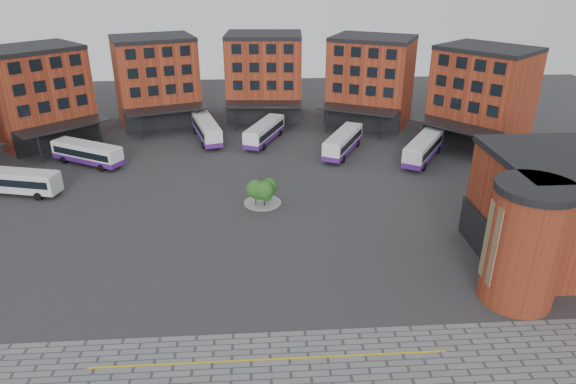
{
  "coord_description": "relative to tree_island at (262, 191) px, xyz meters",
  "views": [
    {
      "loc": [
        1.37,
        -42.67,
        26.57
      ],
      "look_at": [
        4.64,
        6.26,
        4.0
      ],
      "focal_mm": 32.0,
      "sensor_mm": 36.0,
      "label": 1
    }
  ],
  "objects": [
    {
      "name": "ground",
      "position": [
        -2.01,
        -11.5,
        -1.84
      ],
      "size": [
        160.0,
        160.0,
        0.0
      ],
      "primitive_type": "plane",
      "color": "#28282B",
      "rests_on": "ground"
    },
    {
      "name": "bus_e",
      "position": [
        12.21,
        16.68,
        -0.11
      ],
      "size": [
        7.51,
        11.3,
        3.2
      ],
      "rotation": [
        0.0,
        0.0,
        -0.47
      ],
      "color": "white",
      "rests_on": "ground"
    },
    {
      "name": "yellow_line",
      "position": [
        -0.01,
        -25.5,
        -1.81
      ],
      "size": [
        26.0,
        0.15,
        0.02
      ],
      "primitive_type": "cube",
      "color": "gold",
      "rests_on": "paving_zone"
    },
    {
      "name": "east_building",
      "position": [
        26.7,
        -14.55,
        3.45
      ],
      "size": [
        17.4,
        15.4,
        10.6
      ],
      "color": "maroon",
      "rests_on": "ground"
    },
    {
      "name": "bus_b",
      "position": [
        -24.08,
        14.62,
        -0.17
      ],
      "size": [
        10.8,
        7.59,
        3.09
      ],
      "rotation": [
        0.0,
        0.0,
        1.06
      ],
      "color": "white",
      "rests_on": "ground"
    },
    {
      "name": "blue_car",
      "position": [
        21.87,
        -15.81,
        -1.23
      ],
      "size": [
        3.98,
        2.59,
        1.24
      ],
      "primitive_type": "imported",
      "rotation": [
        0.0,
        0.0,
        1.2
      ],
      "color": "#0D29AB",
      "rests_on": "ground"
    },
    {
      "name": "bus_f",
      "position": [
        23.16,
        13.15,
        -0.05
      ],
      "size": [
        8.65,
        11.34,
        3.31
      ],
      "rotation": [
        0.0,
        0.0,
        -0.57
      ],
      "color": "silver",
      "rests_on": "ground"
    },
    {
      "name": "tree_island",
      "position": [
        0.0,
        0.0,
        0.0
      ],
      "size": [
        4.4,
        4.4,
        3.23
      ],
      "color": "gray",
      "rests_on": "ground"
    },
    {
      "name": "bus_a",
      "position": [
        -29.86,
        5.11,
        -0.03
      ],
      "size": [
        11.08,
        4.95,
        3.06
      ],
      "rotation": [
        0.0,
        0.0,
        1.33
      ],
      "color": "silver",
      "rests_on": "ground"
    },
    {
      "name": "main_building",
      "position": [
        -6.78,
        26.75,
        5.38
      ],
      "size": [
        94.14,
        42.48,
        14.6
      ],
      "color": "maroon",
      "rests_on": "ground"
    },
    {
      "name": "bus_d",
      "position": [
        0.81,
        22.45,
        -0.14
      ],
      "size": [
        6.77,
        11.25,
        3.14
      ],
      "rotation": [
        0.0,
        0.0,
        -0.41
      ],
      "color": "white",
      "rests_on": "ground"
    },
    {
      "name": "bus_c",
      "position": [
        -8.28,
        24.02,
        -0.07
      ],
      "size": [
        5.66,
        11.95,
        3.28
      ],
      "rotation": [
        0.0,
        0.0,
        0.27
      ],
      "color": "white",
      "rests_on": "ground"
    }
  ]
}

